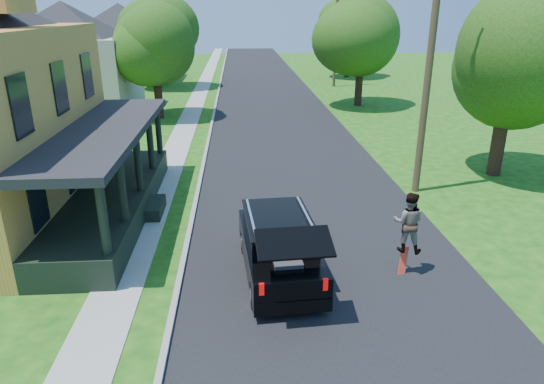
{
  "coord_description": "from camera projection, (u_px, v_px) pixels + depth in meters",
  "views": [
    {
      "loc": [
        -2.39,
        -9.83,
        6.75
      ],
      "look_at": [
        -1.49,
        3.0,
        1.85
      ],
      "focal_mm": 32.0,
      "sensor_mm": 36.0,
      "label": 1
    }
  ],
  "objects": [
    {
      "name": "tree_right_mid",
      "position": [
        362.0,
        29.0,
        34.04
      ],
      "size": [
        5.87,
        5.82,
        8.41
      ],
      "rotation": [
        0.0,
        0.0,
        -0.06
      ],
      "color": "black",
      "rests_on": "ground"
    },
    {
      "name": "tree_left_far",
      "position": [
        153.0,
        22.0,
        42.05
      ],
      "size": [
        7.5,
        7.28,
        8.93
      ],
      "rotation": [
        0.0,
        0.0,
        0.28
      ],
      "color": "black",
      "rests_on": "ground"
    },
    {
      "name": "neighbor_house_far",
      "position": [
        121.0,
        36.0,
        46.65
      ],
      "size": [
        12.78,
        12.78,
        8.3
      ],
      "color": "beige",
      "rests_on": "ground"
    },
    {
      "name": "skateboarder",
      "position": [
        408.0,
        222.0,
        12.73
      ],
      "size": [
        0.98,
        0.87,
        1.66
      ],
      "rotation": [
        0.0,
        0.0,
        2.78
      ],
      "color": "black",
      "rests_on": "ground"
    },
    {
      "name": "utility_pole_near",
      "position": [
        430.0,
        54.0,
        17.26
      ],
      "size": [
        1.63,
        0.3,
        10.12
      ],
      "rotation": [
        0.0,
        0.0,
        0.11
      ],
      "color": "#3C311C",
      "rests_on": "ground"
    },
    {
      "name": "ground",
      "position": [
        342.0,
        306.0,
        11.72
      ],
      "size": [
        140.0,
        140.0,
        0.0
      ],
      "primitive_type": "plane",
      "color": "#134D0F",
      "rests_on": "ground"
    },
    {
      "name": "front_walk",
      "position": [
        35.0,
        217.0,
        16.7
      ],
      "size": [
        6.5,
        1.2,
        0.03
      ],
      "primitive_type": "cube",
      "color": "#9C9E95",
      "rests_on": "ground"
    },
    {
      "name": "tree_right_far",
      "position": [
        349.0,
        24.0,
        48.96
      ],
      "size": [
        5.98,
        5.98,
        8.22
      ],
      "rotation": [
        0.0,
        0.0,
        -0.11
      ],
      "color": "black",
      "rests_on": "ground"
    },
    {
      "name": "tree_right_near",
      "position": [
        512.0,
        56.0,
        19.26
      ],
      "size": [
        6.32,
        6.01,
        7.84
      ],
      "rotation": [
        0.0,
        0.0,
        0.21
      ],
      "color": "black",
      "rests_on": "ground"
    },
    {
      "name": "utility_pole_far",
      "position": [
        336.0,
        27.0,
        42.75
      ],
      "size": [
        1.65,
        0.29,
        10.08
      ],
      "rotation": [
        0.0,
        0.0,
        -0.09
      ],
      "color": "#3C311C",
      "rests_on": "ground"
    },
    {
      "name": "skateboard",
      "position": [
        403.0,
        262.0,
        13.07
      ],
      "size": [
        0.34,
        0.29,
        0.78
      ],
      "rotation": [
        0.0,
        0.0,
        0.13
      ],
      "color": "red",
      "rests_on": "ground"
    },
    {
      "name": "black_suv",
      "position": [
        279.0,
        247.0,
        12.8
      ],
      "size": [
        2.1,
        4.81,
        2.19
      ],
      "rotation": [
        0.0,
        0.0,
        0.07
      ],
      "color": "black",
      "rests_on": "ground"
    },
    {
      "name": "neighbor_house_mid",
      "position": [
        67.0,
        50.0,
        31.73
      ],
      "size": [
        12.78,
        12.78,
        8.3
      ],
      "color": "beige",
      "rests_on": "ground"
    },
    {
      "name": "street",
      "position": [
        277.0,
        123.0,
        30.37
      ],
      "size": [
        8.0,
        120.0,
        0.02
      ],
      "primitive_type": "cube",
      "color": "black",
      "rests_on": "ground"
    },
    {
      "name": "sidewalk",
      "position": [
        187.0,
        124.0,
        30.01
      ],
      "size": [
        1.3,
        120.0,
        0.03
      ],
      "primitive_type": "cube",
      "color": "#9C9E95",
      "rests_on": "ground"
    },
    {
      "name": "curb",
      "position": [
        212.0,
        124.0,
        30.11
      ],
      "size": [
        0.15,
        120.0,
        0.12
      ],
      "primitive_type": "cube",
      "color": "#989893",
      "rests_on": "ground"
    },
    {
      "name": "tree_left_mid",
      "position": [
        153.0,
        39.0,
        30.15
      ],
      "size": [
        5.78,
        5.89,
        7.62
      ],
      "rotation": [
        0.0,
        0.0,
        -0.24
      ],
      "color": "black",
      "rests_on": "ground"
    }
  ]
}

